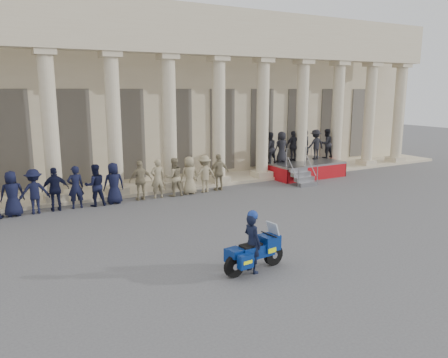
# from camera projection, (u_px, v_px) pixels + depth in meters

# --- Properties ---
(ground) EXTENTS (90.00, 90.00, 0.00)m
(ground) POSITION_uv_depth(u_px,v_px,m) (232.00, 246.00, 13.38)
(ground) COLOR #4D4D50
(ground) RESTS_ON ground
(building) EXTENTS (40.00, 12.50, 9.00)m
(building) POSITION_uv_depth(u_px,v_px,m) (103.00, 93.00, 25.08)
(building) COLOR #C5B593
(building) RESTS_ON ground
(officer_rank) EXTENTS (17.50, 0.66, 1.74)m
(officer_rank) POSITION_uv_depth(u_px,v_px,m) (25.00, 192.00, 16.61)
(officer_rank) COLOR black
(officer_rank) RESTS_ON ground
(reviewing_stand) EXTENTS (4.81, 3.95, 2.50)m
(reviewing_stand) POSITION_uv_depth(u_px,v_px,m) (301.00, 151.00, 24.19)
(reviewing_stand) COLOR gray
(reviewing_stand) RESTS_ON ground
(motorcycle) EXTENTS (1.93, 0.83, 1.24)m
(motorcycle) POSITION_uv_depth(u_px,v_px,m) (255.00, 251.00, 11.47)
(motorcycle) COLOR black
(motorcycle) RESTS_ON ground
(rider) EXTENTS (0.44, 0.62, 1.68)m
(rider) POSITION_uv_depth(u_px,v_px,m) (252.00, 241.00, 11.35)
(rider) COLOR black
(rider) RESTS_ON ground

